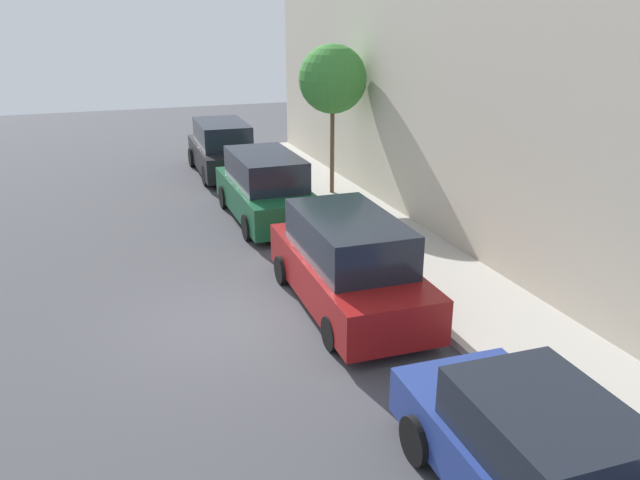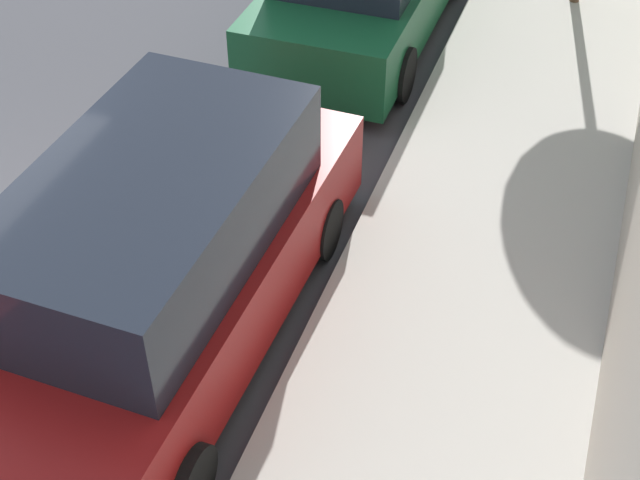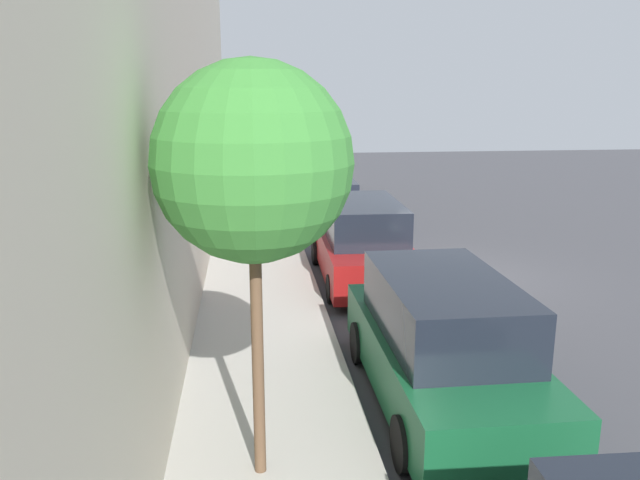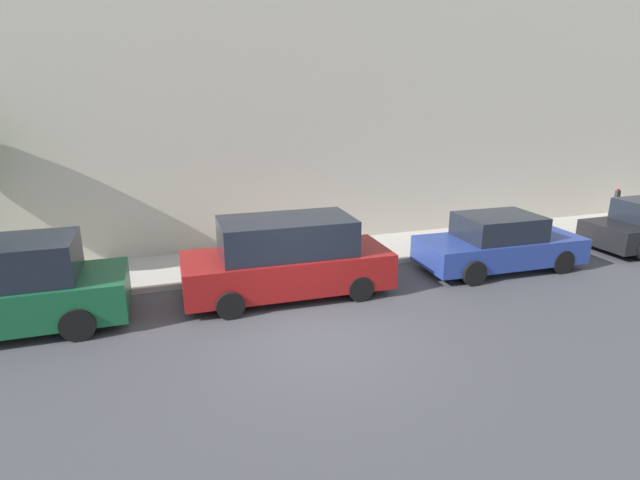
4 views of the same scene
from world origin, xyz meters
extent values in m
cube|color=#B2ADA3|center=(4.76, 0.00, 0.07)|extent=(2.52, 32.00, 0.15)
cube|color=maroon|center=(2.36, -0.02, 0.64)|extent=(2.01, 4.94, 0.84)
cube|color=black|center=(2.36, -0.02, 1.48)|extent=(1.74, 3.14, 0.84)
cylinder|color=black|center=(1.46, 1.50, 0.31)|extent=(0.22, 0.62, 0.62)
cylinder|color=black|center=(3.26, 1.50, 0.31)|extent=(0.22, 0.62, 0.62)
cylinder|color=black|center=(1.42, 4.49, 0.34)|extent=(0.22, 0.68, 0.68)
cylinder|color=black|center=(3.22, 4.49, 0.34)|extent=(0.22, 0.68, 0.68)
camera|label=1|loc=(-2.04, -10.57, 5.56)|focal=35.00mm
camera|label=2|loc=(5.42, -4.73, 5.95)|focal=50.00mm
camera|label=3|loc=(4.99, 13.96, 4.43)|focal=35.00mm
camera|label=4|loc=(-8.55, 2.79, 4.72)|focal=28.00mm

